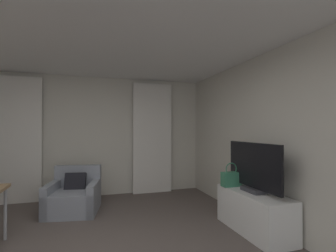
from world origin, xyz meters
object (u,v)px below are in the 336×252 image
object	(u,v)px
tv_flatscreen	(253,168)
armchair	(74,197)
tv_console	(254,212)
handbag_primary	(231,179)

from	to	relation	value
tv_flatscreen	armchair	bearing A→B (deg)	146.07
tv_console	tv_flatscreen	world-z (taller)	tv_flatscreen
armchair	tv_flatscreen	size ratio (longest dim) A/B	0.87
tv_flatscreen	handbag_primary	world-z (taller)	tv_flatscreen
armchair	tv_flatscreen	bearing A→B (deg)	-33.93
tv_flatscreen	tv_console	bearing A→B (deg)	-90.00
armchair	tv_flatscreen	distance (m)	3.06
armchair	tv_console	world-z (taller)	armchair
armchair	handbag_primary	distance (m)	2.73
tv_console	handbag_primary	size ratio (longest dim) A/B	3.27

